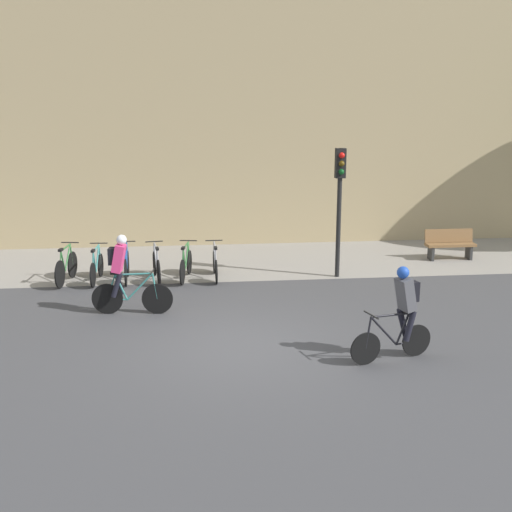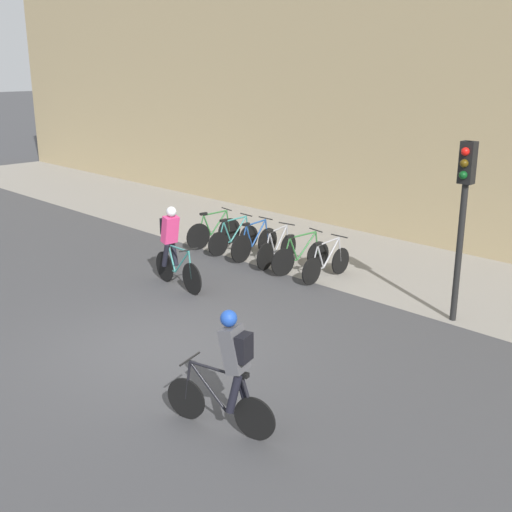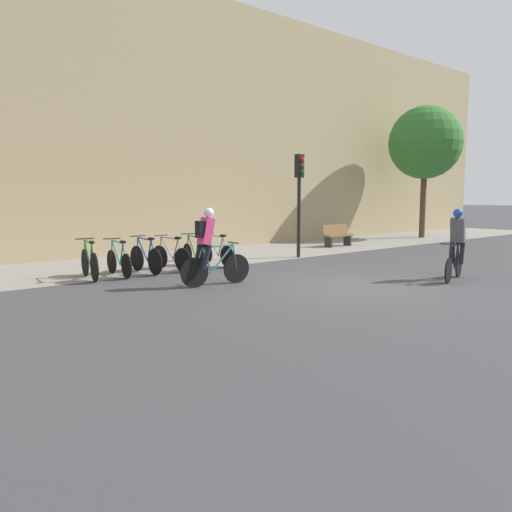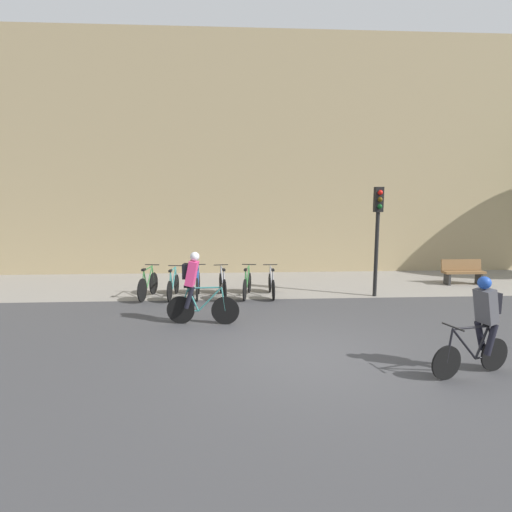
{
  "view_description": "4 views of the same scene",
  "coord_description": "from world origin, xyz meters",
  "px_view_note": "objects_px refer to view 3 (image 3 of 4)",
  "views": [
    {
      "loc": [
        -1.02,
        -11.52,
        4.57
      ],
      "look_at": [
        0.42,
        1.81,
        1.33
      ],
      "focal_mm": 45.0,
      "sensor_mm": 36.0,
      "label": 1
    },
    {
      "loc": [
        8.3,
        -6.03,
        4.74
      ],
      "look_at": [
        -1.05,
        3.35,
        0.73
      ],
      "focal_mm": 45.0,
      "sensor_mm": 36.0,
      "label": 2
    },
    {
      "loc": [
        -8.85,
        -7.11,
        2.06
      ],
      "look_at": [
        -1.9,
        1.19,
        0.74
      ],
      "focal_mm": 35.0,
      "sensor_mm": 36.0,
      "label": 3
    },
    {
      "loc": [
        -1.51,
        -7.35,
        3.04
      ],
      "look_at": [
        -0.91,
        3.34,
        1.51
      ],
      "focal_mm": 28.0,
      "sensor_mm": 36.0,
      "label": 4
    }
  ],
  "objects_px": {
    "parked_bike_3": "(171,256)",
    "parked_bike_5": "(216,252)",
    "parked_bike_0": "(89,263)",
    "cyclist_pink": "(209,245)",
    "traffic_light_pole": "(299,186)",
    "parked_bike_2": "(146,258)",
    "parked_bike_1": "(119,261)",
    "bench": "(337,235)",
    "cyclist_grey": "(457,241)",
    "parked_bike_4": "(194,254)"
  },
  "relations": [
    {
      "from": "parked_bike_3",
      "to": "parked_bike_5",
      "type": "distance_m",
      "value": 1.53
    },
    {
      "from": "parked_bike_0",
      "to": "parked_bike_3",
      "type": "relative_size",
      "value": 1.03
    },
    {
      "from": "cyclist_pink",
      "to": "traffic_light_pole",
      "type": "xyz_separation_m",
      "value": [
        5.38,
        2.52,
        1.42
      ]
    },
    {
      "from": "parked_bike_3",
      "to": "parked_bike_5",
      "type": "xyz_separation_m",
      "value": [
        1.53,
        -0.0,
        -0.01
      ]
    },
    {
      "from": "parked_bike_0",
      "to": "parked_bike_2",
      "type": "xyz_separation_m",
      "value": [
        1.54,
        0.0,
        -0.0
      ]
    },
    {
      "from": "parked_bike_1",
      "to": "parked_bike_2",
      "type": "xyz_separation_m",
      "value": [
        0.77,
        0.0,
        0.02
      ]
    },
    {
      "from": "parked_bike_0",
      "to": "parked_bike_1",
      "type": "relative_size",
      "value": 1.02
    },
    {
      "from": "parked_bike_1",
      "to": "parked_bike_5",
      "type": "height_order",
      "value": "same"
    },
    {
      "from": "parked_bike_1",
      "to": "parked_bike_2",
      "type": "distance_m",
      "value": 0.77
    },
    {
      "from": "parked_bike_0",
      "to": "bench",
      "type": "relative_size",
      "value": 1.15
    },
    {
      "from": "cyclist_grey",
      "to": "bench",
      "type": "distance_m",
      "value": 8.22
    },
    {
      "from": "parked_bike_4",
      "to": "bench",
      "type": "height_order",
      "value": "parked_bike_4"
    },
    {
      "from": "traffic_light_pole",
      "to": "cyclist_pink",
      "type": "bearing_deg",
      "value": -154.87
    },
    {
      "from": "parked_bike_4",
      "to": "bench",
      "type": "distance_m",
      "value": 7.91
    },
    {
      "from": "parked_bike_0",
      "to": "parked_bike_3",
      "type": "distance_m",
      "value": 2.3
    },
    {
      "from": "parked_bike_3",
      "to": "traffic_light_pole",
      "type": "xyz_separation_m",
      "value": [
        4.79,
        -0.18,
        1.97
      ]
    },
    {
      "from": "cyclist_pink",
      "to": "traffic_light_pole",
      "type": "height_order",
      "value": "traffic_light_pole"
    },
    {
      "from": "cyclist_grey",
      "to": "parked_bike_4",
      "type": "xyz_separation_m",
      "value": [
        -3.86,
        5.82,
        -0.55
      ]
    },
    {
      "from": "parked_bike_5",
      "to": "bench",
      "type": "relative_size",
      "value": 1.15
    },
    {
      "from": "parked_bike_2",
      "to": "parked_bike_5",
      "type": "relative_size",
      "value": 0.99
    },
    {
      "from": "parked_bike_5",
      "to": "cyclist_grey",
      "type": "bearing_deg",
      "value": -62.02
    },
    {
      "from": "traffic_light_pole",
      "to": "parked_bike_4",
      "type": "bearing_deg",
      "value": 177.39
    },
    {
      "from": "cyclist_pink",
      "to": "parked_bike_4",
      "type": "height_order",
      "value": "cyclist_pink"
    },
    {
      "from": "parked_bike_0",
      "to": "cyclist_grey",
      "type": "bearing_deg",
      "value": -40.05
    },
    {
      "from": "parked_bike_3",
      "to": "traffic_light_pole",
      "type": "relative_size",
      "value": 0.48
    },
    {
      "from": "cyclist_grey",
      "to": "parked_bike_3",
      "type": "bearing_deg",
      "value": 128.47
    },
    {
      "from": "parked_bike_4",
      "to": "cyclist_grey",
      "type": "bearing_deg",
      "value": -56.45
    },
    {
      "from": "parked_bike_4",
      "to": "parked_bike_0",
      "type": "bearing_deg",
      "value": 179.97
    },
    {
      "from": "parked_bike_3",
      "to": "traffic_light_pole",
      "type": "bearing_deg",
      "value": -2.2
    },
    {
      "from": "cyclist_pink",
      "to": "parked_bike_1",
      "type": "relative_size",
      "value": 1.08
    },
    {
      "from": "cyclist_pink",
      "to": "parked_bike_2",
      "type": "height_order",
      "value": "cyclist_pink"
    },
    {
      "from": "parked_bike_1",
      "to": "traffic_light_pole",
      "type": "xyz_separation_m",
      "value": [
        6.32,
        -0.18,
        1.98
      ]
    },
    {
      "from": "parked_bike_3",
      "to": "bench",
      "type": "height_order",
      "value": "parked_bike_3"
    },
    {
      "from": "cyclist_grey",
      "to": "parked_bike_5",
      "type": "distance_m",
      "value": 6.62
    },
    {
      "from": "cyclist_grey",
      "to": "parked_bike_1",
      "type": "relative_size",
      "value": 1.06
    },
    {
      "from": "cyclist_grey",
      "to": "parked_bike_0",
      "type": "relative_size",
      "value": 1.04
    },
    {
      "from": "parked_bike_0",
      "to": "parked_bike_4",
      "type": "xyz_separation_m",
      "value": [
        3.07,
        -0.0,
        -0.02
      ]
    },
    {
      "from": "parked_bike_0",
      "to": "parked_bike_4",
      "type": "relative_size",
      "value": 0.99
    },
    {
      "from": "parked_bike_4",
      "to": "traffic_light_pole",
      "type": "distance_m",
      "value": 4.48
    },
    {
      "from": "parked_bike_2",
      "to": "parked_bike_4",
      "type": "distance_m",
      "value": 1.53
    },
    {
      "from": "parked_bike_2",
      "to": "parked_bike_1",
      "type": "bearing_deg",
      "value": -179.87
    },
    {
      "from": "parked_bike_5",
      "to": "parked_bike_1",
      "type": "bearing_deg",
      "value": 179.99
    },
    {
      "from": "parked_bike_3",
      "to": "parked_bike_2",
      "type": "bearing_deg",
      "value": 179.94
    },
    {
      "from": "parked_bike_1",
      "to": "parked_bike_3",
      "type": "relative_size",
      "value": 1.01
    },
    {
      "from": "cyclist_pink",
      "to": "parked_bike_2",
      "type": "distance_m",
      "value": 2.77
    },
    {
      "from": "cyclist_pink",
      "to": "parked_bike_0",
      "type": "height_order",
      "value": "cyclist_pink"
    },
    {
      "from": "parked_bike_3",
      "to": "traffic_light_pole",
      "type": "distance_m",
      "value": 5.18
    },
    {
      "from": "traffic_light_pole",
      "to": "bench",
      "type": "xyz_separation_m",
      "value": [
        3.76,
        1.57,
        -1.91
      ]
    },
    {
      "from": "parked_bike_3",
      "to": "parked_bike_0",
      "type": "bearing_deg",
      "value": 179.98
    },
    {
      "from": "parked_bike_2",
      "to": "parked_bike_3",
      "type": "relative_size",
      "value": 1.02
    }
  ]
}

